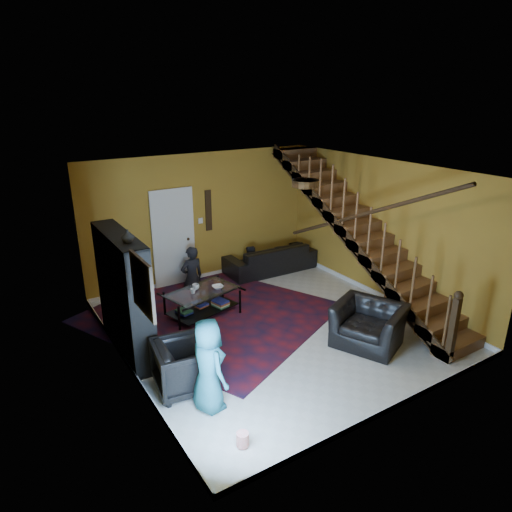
% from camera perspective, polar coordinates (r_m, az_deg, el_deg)
% --- Properties ---
extents(floor, '(5.50, 5.50, 0.00)m').
position_cam_1_polar(floor, '(8.31, 2.05, -8.87)').
color(floor, beige).
rests_on(floor, ground).
extents(room, '(5.50, 5.50, 5.50)m').
position_cam_1_polar(room, '(8.79, -10.19, -7.14)').
color(room, '#A47A24').
rests_on(room, ground).
extents(staircase, '(0.95, 5.02, 3.18)m').
position_cam_1_polar(staircase, '(9.05, 13.36, 2.66)').
color(staircase, brown).
rests_on(staircase, floor).
extents(bookshelf, '(0.35, 1.80, 2.00)m').
position_cam_1_polar(bookshelf, '(7.47, -16.08, -4.92)').
color(bookshelf, black).
rests_on(bookshelf, floor).
extents(door, '(0.82, 0.05, 2.05)m').
position_cam_1_polar(door, '(9.84, -10.27, 2.00)').
color(door, silver).
rests_on(door, floor).
extents(framed_picture, '(0.04, 0.74, 0.74)m').
position_cam_1_polar(framed_picture, '(5.79, -14.02, -3.64)').
color(framed_picture, maroon).
rests_on(framed_picture, room).
extents(wall_hanging, '(0.14, 0.03, 0.90)m').
position_cam_1_polar(wall_hanging, '(10.03, -5.96, 5.68)').
color(wall_hanging, black).
rests_on(wall_hanging, room).
extents(ceiling_fixture, '(0.40, 0.40, 0.10)m').
position_cam_1_polar(ceiling_fixture, '(6.76, 6.19, 9.03)').
color(ceiling_fixture, '#3F2814').
rests_on(ceiling_fixture, room).
extents(rug, '(4.92, 5.17, 0.02)m').
position_cam_1_polar(rug, '(8.83, -5.88, -7.05)').
color(rug, '#4F0E14').
rests_on(rug, floor).
extents(sofa, '(2.17, 0.89, 0.63)m').
position_cam_1_polar(sofa, '(10.69, 1.79, -0.25)').
color(sofa, black).
rests_on(sofa, floor).
extents(armchair_left, '(0.92, 0.90, 0.74)m').
position_cam_1_polar(armchair_left, '(6.66, -8.89, -13.43)').
color(armchair_left, black).
rests_on(armchair_left, floor).
extents(armchair_right, '(1.31, 1.38, 0.70)m').
position_cam_1_polar(armchair_right, '(7.88, 13.89, -8.34)').
color(armchair_right, black).
rests_on(armchair_right, floor).
extents(person_adult_a, '(0.52, 0.35, 1.39)m').
position_cam_1_polar(person_adult_a, '(9.86, -7.99, -2.68)').
color(person_adult_a, black).
rests_on(person_adult_a, sofa).
extents(person_adult_b, '(0.60, 0.50, 1.13)m').
position_cam_1_polar(person_adult_b, '(10.53, -0.79, -1.72)').
color(person_adult_b, black).
rests_on(person_adult_b, sofa).
extents(person_child, '(0.49, 0.68, 1.31)m').
position_cam_1_polar(person_child, '(6.11, -5.98, -13.45)').
color(person_child, '#1B5868').
rests_on(person_child, armchair_left).
extents(coffee_table, '(1.45, 1.06, 0.49)m').
position_cam_1_polar(coffee_table, '(8.67, -6.73, -5.59)').
color(coffee_table, black).
rests_on(coffee_table, floor).
extents(cup_a, '(0.17, 0.17, 0.11)m').
position_cam_1_polar(cup_a, '(8.63, -7.55, -3.84)').
color(cup_a, '#999999').
rests_on(cup_a, coffee_table).
extents(cup_b, '(0.13, 0.13, 0.09)m').
position_cam_1_polar(cup_b, '(8.48, -7.87, -4.36)').
color(cup_b, '#999999').
rests_on(cup_b, coffee_table).
extents(bowl, '(0.23, 0.23, 0.05)m').
position_cam_1_polar(bowl, '(8.65, -4.81, -3.88)').
color(bowl, '#999999').
rests_on(bowl, coffee_table).
extents(vase, '(0.18, 0.18, 0.19)m').
position_cam_1_polar(vase, '(6.62, -15.74, 2.40)').
color(vase, '#999999').
rests_on(vase, bookshelf).
extents(popcorn_bucket, '(0.19, 0.19, 0.17)m').
position_cam_1_polar(popcorn_bucket, '(5.85, -1.68, -21.92)').
color(popcorn_bucket, red).
rests_on(popcorn_bucket, rug).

